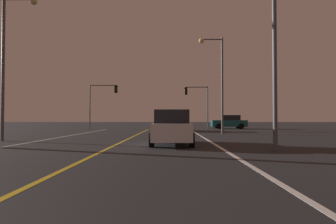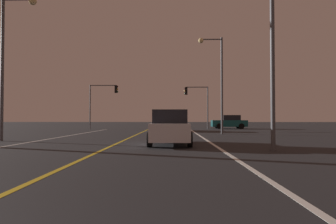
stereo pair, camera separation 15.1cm
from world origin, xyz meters
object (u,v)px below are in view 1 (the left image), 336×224
Objects in this scene: street_lamp_right_near at (263,16)px; street_lamp_right_far at (217,73)px; traffic_light_near_left at (104,96)px; street_lamp_left_mid at (11,50)px; car_crossing_side at (229,122)px; car_lead_same_lane at (172,128)px; car_ahead_far at (173,123)px; traffic_light_near_right at (196,98)px.

street_lamp_right_near is 11.92m from street_lamp_right_far.
traffic_light_near_left is 0.66× the size of street_lamp_right_far.
traffic_light_near_left is 0.63× the size of street_lamp_left_mid.
street_lamp_left_mid reaches higher than car_crossing_side.
traffic_light_near_left is at bearing 86.24° from street_lamp_left_mid.
car_lead_same_lane is 21.32m from traffic_light_near_left.
car_lead_same_lane is 1.00× the size of car_crossing_side.
street_lamp_right_far is at bearing 73.98° from car_crossing_side.
car_ahead_far is at bearing -56.59° from street_lamp_right_far.
street_lamp_right_far is at bearing -21.64° from car_lead_same_lane.
traffic_light_near_right reaches higher than car_ahead_far.
car_crossing_side is 0.52× the size of street_lamp_left_mid.
traffic_light_near_left is at bearing 61.06° from car_ahead_far.
street_lamp_left_mid is (-12.13, -17.44, 1.48)m from traffic_light_near_right.
traffic_light_near_right is at bearing 24.88° from car_crossing_side.
street_lamp_right_far reaches higher than traffic_light_near_left.
street_lamp_right_near reaches higher than traffic_light_near_right.
street_lamp_right_far is (0.87, -10.01, 1.33)m from traffic_light_near_right.
street_lamp_left_mid is 14.97m from street_lamp_right_far.
car_ahead_far is at bearing -0.62° from car_lead_same_lane.
car_crossing_side is 0.85× the size of traffic_light_near_right.
car_lead_same_lane and car_ahead_far have the same top height.
street_lamp_right_near reaches higher than street_lamp_right_far.
car_ahead_far is 0.85× the size of traffic_light_near_right.
car_ahead_far is at bearing -28.94° from traffic_light_near_left.
street_lamp_right_far reaches higher than car_crossing_side.
car_lead_same_lane is 22.66m from car_crossing_side.
traffic_light_near_right is at bearing -85.05° from street_lamp_right_far.
traffic_light_near_left is 0.60× the size of street_lamp_right_near.
traffic_light_near_right is 22.01m from street_lamp_right_near.
traffic_light_near_right is 0.96× the size of traffic_light_near_left.
street_lamp_right_far is (0.03, 11.91, -0.42)m from street_lamp_right_near.
traffic_light_near_left is 24.95m from street_lamp_right_near.
street_lamp_right_far is at bearing -90.17° from street_lamp_right_near.
car_lead_same_lane is 0.49× the size of street_lamp_right_near.
car_crossing_side is at bearing -18.54° from car_lead_same_lane.
traffic_light_near_right is (2.89, 19.48, 2.93)m from car_lead_same_lane.
car_ahead_far and car_crossing_side have the same top height.
street_lamp_right_near is at bearing 92.18° from traffic_light_near_right.
street_lamp_right_near reaches higher than car_lead_same_lane.
car_crossing_side is at bearing 7.46° from traffic_light_near_left.
traffic_light_near_left is at bearing -40.20° from street_lamp_right_far.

